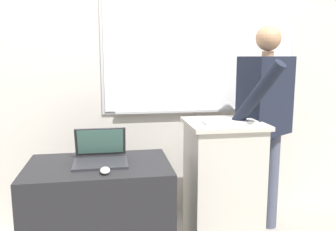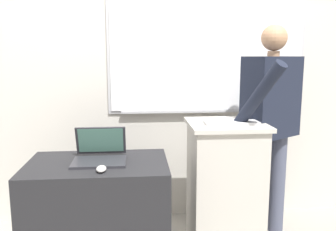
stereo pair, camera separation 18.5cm
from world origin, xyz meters
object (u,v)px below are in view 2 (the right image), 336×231
object	(u,v)px
computer_mouse_by_laptop	(101,169)
laptop	(100,152)
wireless_keyboard	(232,123)
person_presenter	(271,117)
lectern_podium	(225,186)
side_desk	(99,217)

from	to	relation	value
computer_mouse_by_laptop	laptop	bearing A→B (deg)	97.06
laptop	wireless_keyboard	world-z (taller)	wireless_keyboard
person_presenter	wireless_keyboard	size ratio (longest dim) A/B	4.39
lectern_podium	side_desk	world-z (taller)	lectern_podium
laptop	computer_mouse_by_laptop	bearing A→B (deg)	-82.94
lectern_podium	wireless_keyboard	xyz separation A→B (m)	(0.02, -0.06, 0.49)
laptop	wireless_keyboard	bearing A→B (deg)	5.94
person_presenter	laptop	distance (m)	1.33
lectern_podium	wireless_keyboard	bearing A→B (deg)	-72.36
side_desk	lectern_podium	bearing A→B (deg)	13.13
person_presenter	computer_mouse_by_laptop	xyz separation A→B (m)	(-1.25, -0.55, -0.20)
side_desk	wireless_keyboard	xyz separation A→B (m)	(0.93, 0.15, 0.60)
lectern_podium	wireless_keyboard	world-z (taller)	wireless_keyboard
lectern_podium	laptop	size ratio (longest dim) A/B	2.82
side_desk	wireless_keyboard	distance (m)	1.12
lectern_podium	person_presenter	xyz separation A→B (m)	(0.39, 0.15, 0.49)
lectern_podium	computer_mouse_by_laptop	size ratio (longest dim) A/B	9.70
lectern_podium	person_presenter	world-z (taller)	person_presenter
wireless_keyboard	computer_mouse_by_laptop	xyz separation A→B (m)	(-0.88, -0.34, -0.20)
lectern_podium	side_desk	size ratio (longest dim) A/B	1.06
side_desk	laptop	bearing A→B (deg)	74.11
side_desk	person_presenter	xyz separation A→B (m)	(1.29, 0.36, 0.60)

